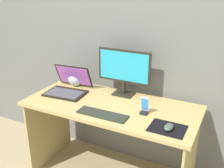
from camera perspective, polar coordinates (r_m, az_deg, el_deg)
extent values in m
cube|color=slate|center=(2.40, 4.22, 10.35)|extent=(6.00, 0.04, 2.50)
cube|color=tan|center=(2.21, -0.21, -4.66)|extent=(1.43, 0.65, 0.03)
cube|color=tan|center=(2.73, -13.10, -8.79)|extent=(0.02, 0.61, 0.72)
cube|color=tan|center=(2.24, 16.12, -16.63)|extent=(0.02, 0.61, 0.72)
cube|color=black|center=(2.39, 2.49, -2.09)|extent=(0.18, 0.14, 0.01)
cylinder|color=black|center=(2.37, 2.51, -0.75)|extent=(0.04, 0.04, 0.11)
cube|color=black|center=(2.30, 2.59, 3.84)|extent=(0.48, 0.02, 0.29)
cube|color=#26A5BF|center=(2.29, 2.48, 3.78)|extent=(0.45, 0.00, 0.25)
cube|color=black|center=(2.43, -9.97, -2.01)|extent=(0.37, 0.27, 0.02)
cube|color=#47474C|center=(2.41, -10.13, -1.91)|extent=(0.33, 0.21, 0.00)
cube|color=black|center=(2.52, -8.16, 1.77)|extent=(0.35, 0.13, 0.22)
cube|color=#A559BF|center=(2.51, -8.21, 1.78)|extent=(0.33, 0.11, 0.19)
sphere|color=silver|center=(2.59, -7.72, 1.27)|extent=(0.15, 0.15, 0.15)
cube|color=#272C22|center=(2.04, -2.08, -6.48)|extent=(0.40, 0.13, 0.01)
cube|color=black|center=(1.91, 11.74, -9.25)|extent=(0.25, 0.20, 0.00)
ellipsoid|color=#435745|center=(1.88, 12.03, -8.99)|extent=(0.06, 0.10, 0.04)
cube|color=black|center=(2.07, 6.85, -6.09)|extent=(0.06, 0.05, 0.02)
cube|color=white|center=(2.04, 7.04, -4.25)|extent=(0.06, 0.03, 0.12)
cube|color=#338CD8|center=(2.04, 6.99, -4.28)|extent=(0.05, 0.02, 0.10)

